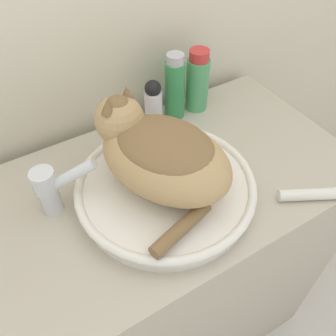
{
  "coord_description": "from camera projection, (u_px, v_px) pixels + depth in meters",
  "views": [
    {
      "loc": [
        -0.27,
        -0.23,
        1.53
      ],
      "look_at": [
        -0.01,
        0.21,
        1.0
      ],
      "focal_mm": 38.0,
      "sensor_mm": 36.0,
      "label": 1
    }
  ],
  "objects": [
    {
      "name": "cream_tube",
      "position": [
        313.0,
        194.0,
        0.8
      ],
      "size": [
        0.15,
        0.1,
        0.03
      ],
      "rotation": [
        0.0,
        0.0,
        -0.49
      ],
      "color": "silver",
      "rests_on": "vanity_counter"
    },
    {
      "name": "cat",
      "position": [
        160.0,
        152.0,
        0.73
      ],
      "size": [
        0.3,
        0.35,
        0.18
      ],
      "rotation": [
        0.0,
        0.0,
        1.97
      ],
      "color": "tan",
      "rests_on": "sink_basin"
    },
    {
      "name": "sink_basin",
      "position": [
        165.0,
        188.0,
        0.8
      ],
      "size": [
        0.4,
        0.4,
        0.05
      ],
      "color": "white",
      "rests_on": "vanity_counter"
    },
    {
      "name": "deodorant_stick",
      "position": [
        153.0,
        103.0,
        0.96
      ],
      "size": [
        0.05,
        0.05,
        0.13
      ],
      "color": "silver",
      "rests_on": "vanity_counter"
    },
    {
      "name": "faucet",
      "position": [
        52.0,
        188.0,
        0.74
      ],
      "size": [
        0.13,
        0.08,
        0.14
      ],
      "rotation": [
        0.0,
        0.0,
        -0.39
      ],
      "color": "silver",
      "rests_on": "vanity_counter"
    },
    {
      "name": "mouthwash_bottle",
      "position": [
        197.0,
        81.0,
        0.99
      ],
      "size": [
        0.06,
        0.06,
        0.18
      ],
      "color": "#4CA366",
      "rests_on": "vanity_counter"
    },
    {
      "name": "wall_back",
      "position": [
        87.0,
        8.0,
        0.81
      ],
      "size": [
        8.0,
        0.05,
        2.4
      ],
      "color": "beige",
      "rests_on": "ground_plane"
    },
    {
      "name": "shampoo_bottle_tall",
      "position": [
        175.0,
        88.0,
        0.96
      ],
      "size": [
        0.05,
        0.05,
        0.19
      ],
      "color": "#338C4C",
      "rests_on": "vanity_counter"
    },
    {
      "name": "vanity_counter",
      "position": [
        161.0,
        273.0,
        1.17
      ],
      "size": [
        0.98,
        0.52,
        0.9
      ],
      "color": "#B2A893",
      "rests_on": "ground_plane"
    }
  ]
}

